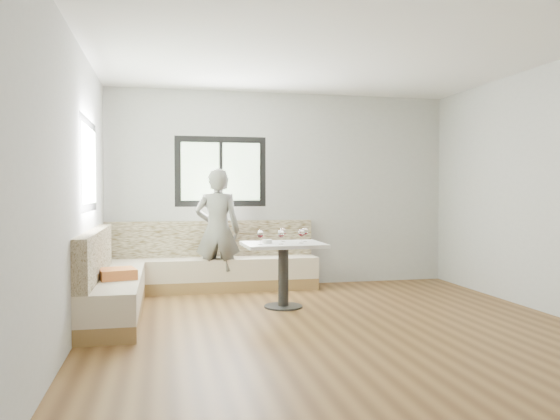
% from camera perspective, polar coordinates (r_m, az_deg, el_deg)
% --- Properties ---
extents(room, '(5.01, 5.01, 2.81)m').
position_cam_1_polar(room, '(5.61, 4.76, 2.38)').
color(room, brown).
rests_on(room, ground).
extents(banquette, '(2.90, 2.80, 0.95)m').
position_cam_1_polar(banquette, '(7.00, -11.07, -6.60)').
color(banquette, olive).
rests_on(banquette, ground).
extents(table, '(0.94, 0.74, 0.76)m').
position_cam_1_polar(table, '(6.45, 0.35, -5.15)').
color(table, black).
rests_on(table, ground).
extents(person, '(0.68, 0.52, 1.68)m').
position_cam_1_polar(person, '(7.45, -6.55, -2.13)').
color(person, '#605F58').
rests_on(person, ground).
extents(olive_ramekin, '(0.11, 0.11, 0.05)m').
position_cam_1_polar(olive_ramekin, '(6.38, -1.35, -3.28)').
color(olive_ramekin, white).
rests_on(olive_ramekin, table).
extents(wine_glass_a, '(0.08, 0.08, 0.17)m').
position_cam_1_polar(wine_glass_a, '(6.20, -2.06, -2.55)').
color(wine_glass_a, white).
rests_on(wine_glass_a, table).
extents(wine_glass_b, '(0.08, 0.08, 0.17)m').
position_cam_1_polar(wine_glass_b, '(6.23, 0.11, -2.52)').
color(wine_glass_b, white).
rests_on(wine_glass_b, table).
extents(wine_glass_c, '(0.08, 0.08, 0.17)m').
position_cam_1_polar(wine_glass_c, '(6.36, 2.25, -2.43)').
color(wine_glass_c, white).
rests_on(wine_glass_c, table).
extents(wine_glass_d, '(0.08, 0.08, 0.17)m').
position_cam_1_polar(wine_glass_d, '(6.56, 0.32, -2.30)').
color(wine_glass_d, white).
rests_on(wine_glass_d, table).
extents(wine_glass_e, '(0.08, 0.08, 0.17)m').
position_cam_1_polar(wine_glass_e, '(6.58, 2.62, -2.29)').
color(wine_glass_e, white).
rests_on(wine_glass_e, table).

